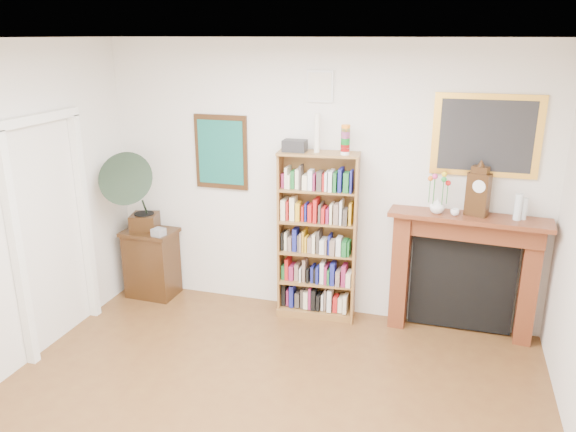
% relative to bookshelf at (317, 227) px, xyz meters
% --- Properties ---
extents(room, '(4.51, 5.01, 2.81)m').
position_rel_bookshelf_xyz_m(room, '(-0.03, -2.34, 0.43)').
color(room, brown).
rests_on(room, ground).
extents(door_casing, '(0.08, 1.02, 2.17)m').
position_rel_bookshelf_xyz_m(door_casing, '(-2.24, -1.14, 0.29)').
color(door_casing, white).
rests_on(door_casing, left_wall).
extents(teal_poster, '(0.58, 0.04, 0.78)m').
position_rel_bookshelf_xyz_m(teal_poster, '(-1.08, 0.14, 0.68)').
color(teal_poster, black).
rests_on(teal_poster, back_wall).
extents(small_picture, '(0.26, 0.04, 0.30)m').
position_rel_bookshelf_xyz_m(small_picture, '(-0.03, 0.14, 1.38)').
color(small_picture, white).
rests_on(small_picture, back_wall).
extents(gilt_painting, '(0.95, 0.04, 0.75)m').
position_rel_bookshelf_xyz_m(gilt_painting, '(1.52, 0.14, 0.98)').
color(gilt_painting, gold).
rests_on(gilt_painting, back_wall).
extents(bookshelf, '(0.82, 0.36, 2.00)m').
position_rel_bookshelf_xyz_m(bookshelf, '(0.00, 0.00, 0.00)').
color(bookshelf, brown).
rests_on(bookshelf, floor).
extents(side_cabinet, '(0.58, 0.43, 0.77)m').
position_rel_bookshelf_xyz_m(side_cabinet, '(-1.88, -0.06, -0.58)').
color(side_cabinet, black).
rests_on(side_cabinet, floor).
extents(fireplace, '(1.48, 0.44, 1.23)m').
position_rel_bookshelf_xyz_m(fireplace, '(1.44, 0.06, -0.24)').
color(fireplace, '#542013').
rests_on(fireplace, floor).
extents(gramophone, '(0.71, 0.81, 0.92)m').
position_rel_bookshelf_xyz_m(gramophone, '(-1.95, -0.18, 0.32)').
color(gramophone, black).
rests_on(gramophone, side_cabinet).
extents(cd_stack, '(0.15, 0.15, 0.08)m').
position_rel_bookshelf_xyz_m(cd_stack, '(-1.70, -0.18, -0.16)').
color(cd_stack, '#A5A6B1').
rests_on(cd_stack, side_cabinet).
extents(mantel_clock, '(0.23, 0.17, 0.46)m').
position_rel_bookshelf_xyz_m(mantel_clock, '(1.50, 0.02, 0.48)').
color(mantel_clock, black).
rests_on(mantel_clock, fireplace).
extents(flower_vase, '(0.18, 0.18, 0.15)m').
position_rel_bookshelf_xyz_m(flower_vase, '(1.15, -0.01, 0.33)').
color(flower_vase, white).
rests_on(flower_vase, fireplace).
extents(teacup, '(0.08, 0.08, 0.06)m').
position_rel_bookshelf_xyz_m(teacup, '(1.31, -0.04, 0.29)').
color(teacup, white).
rests_on(teacup, fireplace).
extents(bottle_left, '(0.07, 0.07, 0.24)m').
position_rel_bookshelf_xyz_m(bottle_left, '(1.85, -0.01, 0.38)').
color(bottle_left, silver).
rests_on(bottle_left, fireplace).
extents(bottle_right, '(0.06, 0.06, 0.20)m').
position_rel_bookshelf_xyz_m(bottle_right, '(1.90, 0.02, 0.36)').
color(bottle_right, silver).
rests_on(bottle_right, fireplace).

